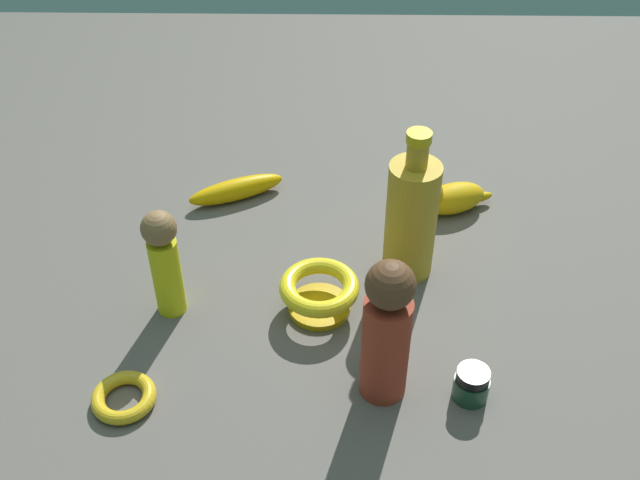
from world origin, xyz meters
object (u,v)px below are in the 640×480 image
at_px(banana, 236,189).
at_px(bottle_tall, 411,217).
at_px(bangle, 124,397).
at_px(person_figure_adult, 387,331).
at_px(nail_polish_jar, 471,384).
at_px(cat_figurine, 448,196).
at_px(person_figure_child, 164,260).
at_px(bowl, 321,291).

xyz_separation_m(banana, bottle_tall, (-0.18, -0.29, 0.09)).
distance_m(bangle, person_figure_adult, 0.36).
height_order(nail_polish_jar, person_figure_adult, person_figure_adult).
bearing_deg(person_figure_adult, banana, 29.39).
relative_size(cat_figurine, person_figure_child, 0.80).
xyz_separation_m(bangle, nail_polish_jar, (0.02, -0.46, 0.01)).
distance_m(cat_figurine, bowl, 0.32).
height_order(cat_figurine, person_figure_adult, person_figure_adult).
bearing_deg(bangle, banana, -12.98).
distance_m(bowl, person_figure_child, 0.23).
distance_m(nail_polish_jar, cat_figurine, 0.40).
bearing_deg(bowl, cat_figurine, -41.68).
distance_m(person_figure_child, banana, 0.30).
xyz_separation_m(nail_polish_jar, banana, (0.43, 0.35, -0.00)).
bearing_deg(nail_polish_jar, bowl, 51.47).
relative_size(banana, bottle_tall, 0.69).
bearing_deg(bottle_tall, bowl, 124.52).
bearing_deg(person_figure_child, bangle, 168.78).
bearing_deg(cat_figurine, nail_polish_jar, 178.08).
xyz_separation_m(bangle, banana, (0.45, -0.10, 0.01)).
distance_m(nail_polish_jar, bottle_tall, 0.27).
xyz_separation_m(bangle, person_figure_adult, (0.03, -0.34, 0.10)).
relative_size(cat_figurine, banana, 0.83).
relative_size(bangle, bottle_tall, 0.34).
height_order(person_figure_child, banana, person_figure_child).
relative_size(person_figure_child, bottle_tall, 0.71).
relative_size(nail_polish_jar, banana, 0.28).
bearing_deg(bangle, bowl, -55.44).
distance_m(banana, person_figure_adult, 0.49).
distance_m(bangle, nail_polish_jar, 0.46).
distance_m(nail_polish_jar, bowl, 0.26).
height_order(banana, person_figure_adult, person_figure_adult).
height_order(nail_polish_jar, cat_figurine, cat_figurine).
bearing_deg(cat_figurine, person_figure_adult, 161.60).
bearing_deg(banana, person_figure_adult, 94.44).
relative_size(bangle, person_figure_adult, 0.39).
distance_m(bangle, cat_figurine, 0.63).
distance_m(bangle, banana, 0.46).
bearing_deg(bangle, nail_polish_jar, -87.85).
bearing_deg(banana, person_figure_child, 50.96).
bearing_deg(bowl, nail_polish_jar, -128.53).
height_order(bangle, bottle_tall, bottle_tall).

